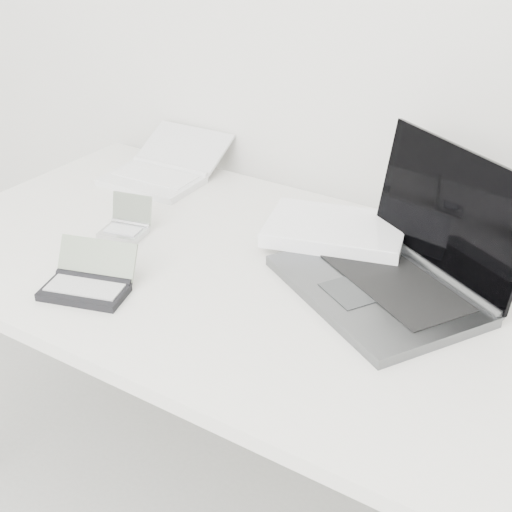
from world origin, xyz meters
The scene contains 5 objects.
desk centered at (0.00, 1.55, 0.68)m, with size 1.60×0.80×0.73m.
laptop_large centered at (0.15, 1.67, 0.77)m, with size 0.58×0.48×0.26m.
netbook_open_white centered at (-0.52, 1.82, 0.75)m, with size 0.25×0.31×0.09m.
pda_silver centered at (-0.39, 1.53, 0.75)m, with size 0.11×0.11×0.08m.
palmtop_charcoal centered at (-0.28, 1.31, 0.75)m, with size 0.19×0.17×0.08m.
Camera 1 is at (0.62, 0.51, 1.46)m, focal length 50.00 mm.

